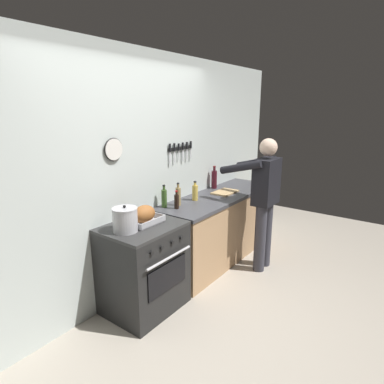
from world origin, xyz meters
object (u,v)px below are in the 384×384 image
stock_pot (125,220)px  bottle_olive_oil (164,198)px  person_cook (264,196)px  bottle_vinegar (178,196)px  stove (144,267)px  bottle_wine_red (214,179)px  roasting_pan (144,215)px  bottle_cooking_oil (195,192)px  cutting_board (225,192)px  bottle_soy_sauce (177,201)px

stock_pot → bottle_olive_oil: (0.77, 0.20, -0.00)m
person_cook → bottle_vinegar: (-0.79, 0.72, 0.06)m
stove → bottle_wine_red: 1.78m
roasting_pan → stock_pot: bearing=-177.7°
stock_pot → bottle_cooking_oil: stock_pot is taller
roasting_pan → stock_pot: (-0.26, -0.01, 0.03)m
roasting_pan → cutting_board: bearing=-1.8°
bottle_wine_red → cutting_board: bearing=-116.3°
stove → bottle_vinegar: bearing=10.3°
bottle_vinegar → bottle_cooking_oil: bottle_vinegar is taller
cutting_board → roasting_pan: bearing=178.2°
roasting_pan → bottle_soy_sauce: bearing=4.3°
cutting_board → bottle_wine_red: (0.13, 0.26, 0.12)m
bottle_cooking_oil → bottle_soy_sauce: 0.40m
roasting_pan → stock_pot: 0.26m
person_cook → bottle_wine_red: 0.84m
bottle_cooking_oil → stove: bearing=-174.3°
bottle_olive_oil → bottle_wine_red: (1.09, 0.02, 0.02)m
stove → roasting_pan: roasting_pan is taller
cutting_board → bottle_cooking_oil: bearing=166.9°
roasting_pan → bottle_cooking_oil: bearing=4.5°
bottle_olive_oil → stock_pot: bearing=-165.5°
person_cook → bottle_cooking_oil: size_ratio=6.92×
bottle_wine_red → bottle_vinegar: bearing=-173.7°
roasting_pan → stock_pot: size_ratio=1.39×
bottle_vinegar → bottle_olive_oil: (-0.15, 0.08, -0.00)m
bottle_olive_oil → bottle_soy_sauce: bearing=-74.3°
roasting_pan → bottle_olive_oil: (0.52, 0.19, 0.03)m
person_cook → cutting_board: bearing=-11.3°
stock_pot → bottle_cooking_oil: (1.22, 0.09, -0.01)m
bottle_wine_red → stock_pot: bearing=-173.3°
bottle_vinegar → bottle_wine_red: bottle_wine_red is taller
bottle_olive_oil → bottle_wine_red: bearing=1.0°
bottle_vinegar → bottle_soy_sauce: 0.13m
cutting_board → bottle_soy_sauce: size_ratio=1.71×
stock_pot → cutting_board: size_ratio=0.71×
roasting_pan → bottle_cooking_oil: (0.96, 0.08, 0.02)m
bottle_wine_red → roasting_pan: bearing=-172.6°
stock_pot → cutting_board: stock_pot is taller
roasting_pan → cutting_board: roasting_pan is taller
roasting_pan → stove: bearing=-156.2°
roasting_pan → bottle_wine_red: size_ratio=1.10×
stock_pot → cutting_board: (1.74, -0.04, -0.10)m
person_cook → bottle_olive_oil: person_cook is taller
stove → bottle_vinegar: 0.93m
stove → cutting_board: (1.54, -0.02, 0.46)m
cutting_board → bottle_soy_sauce: bearing=174.6°
roasting_pan → cutting_board: (1.48, -0.05, -0.07)m
bottle_wine_red → bottle_cooking_oil: bearing=-168.3°
person_cook → bottle_olive_oil: bearing=40.9°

